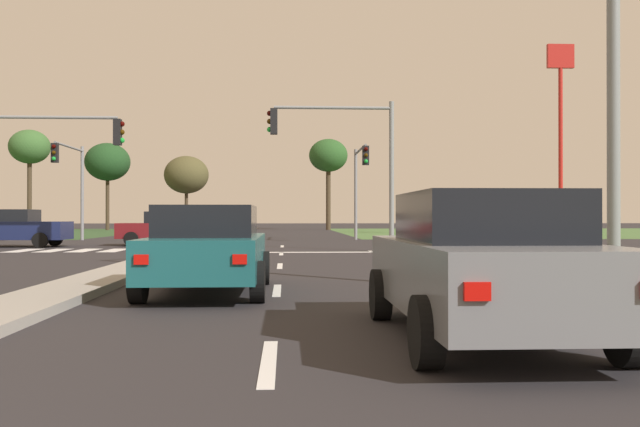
{
  "coord_description": "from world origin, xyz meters",
  "views": [
    {
      "loc": [
        3.65,
        -2.17,
        1.31
      ],
      "look_at": [
        5.55,
        36.01,
        1.48
      ],
      "focal_mm": 38.78,
      "sensor_mm": 36.0,
      "label": 1
    }
  ],
  "objects_px": {
    "pedestrian_at_median": "(228,219)",
    "treeline_fourth": "(328,157)",
    "car_grey_fifth": "(482,264)",
    "traffic_signal_near_right": "(346,148)",
    "car_teal_third": "(208,248)",
    "traffic_signal_near_left": "(33,153)",
    "car_maroon_fourth": "(166,228)",
    "traffic_signal_far_right": "(359,174)",
    "fastfood_pole_sign": "(560,98)",
    "car_navy_near": "(13,228)",
    "traffic_signal_far_left": "(72,173)",
    "treeline_third": "(186,175)",
    "treeline_near": "(30,148)",
    "treeline_second": "(108,162)",
    "car_silver_second": "(208,223)"
  },
  "relations": [
    {
      "from": "car_navy_near",
      "to": "car_silver_second",
      "type": "distance_m",
      "value": 23.74
    },
    {
      "from": "car_teal_third",
      "to": "treeline_second",
      "type": "xyz_separation_m",
      "value": [
        -15.84,
        55.52,
        5.77
      ]
    },
    {
      "from": "car_navy_near",
      "to": "traffic_signal_far_left",
      "type": "height_order",
      "value": "traffic_signal_far_left"
    },
    {
      "from": "car_maroon_fourth",
      "to": "fastfood_pole_sign",
      "type": "relative_size",
      "value": 0.32
    },
    {
      "from": "treeline_second",
      "to": "treeline_fourth",
      "type": "xyz_separation_m",
      "value": [
        21.33,
        0.0,
        0.64
      ]
    },
    {
      "from": "car_navy_near",
      "to": "traffic_signal_near_left",
      "type": "height_order",
      "value": "traffic_signal_near_left"
    },
    {
      "from": "traffic_signal_near_right",
      "to": "traffic_signal_near_left",
      "type": "bearing_deg",
      "value": 180.0
    },
    {
      "from": "traffic_signal_far_right",
      "to": "traffic_signal_near_right",
      "type": "distance_m",
      "value": 11.35
    },
    {
      "from": "car_grey_fifth",
      "to": "traffic_signal_far_left",
      "type": "distance_m",
      "value": 32.65
    },
    {
      "from": "car_navy_near",
      "to": "treeline_fourth",
      "type": "height_order",
      "value": "treeline_fourth"
    },
    {
      "from": "car_silver_second",
      "to": "car_teal_third",
      "type": "relative_size",
      "value": 0.95
    },
    {
      "from": "car_grey_fifth",
      "to": "traffic_signal_far_right",
      "type": "height_order",
      "value": "traffic_signal_far_right"
    },
    {
      "from": "car_grey_fifth",
      "to": "treeline_near",
      "type": "relative_size",
      "value": 0.49
    },
    {
      "from": "car_navy_near",
      "to": "treeline_third",
      "type": "height_order",
      "value": "treeline_third"
    },
    {
      "from": "car_silver_second",
      "to": "car_maroon_fourth",
      "type": "xyz_separation_m",
      "value": [
        0.53,
        -21.75,
        -0.0
      ]
    },
    {
      "from": "car_teal_third",
      "to": "car_maroon_fourth",
      "type": "height_order",
      "value": "car_maroon_fourth"
    },
    {
      "from": "car_grey_fifth",
      "to": "traffic_signal_near_right",
      "type": "distance_m",
      "value": 18.57
    },
    {
      "from": "car_navy_near",
      "to": "pedestrian_at_median",
      "type": "xyz_separation_m",
      "value": [
        8.06,
        13.95,
        0.32
      ]
    },
    {
      "from": "treeline_third",
      "to": "traffic_signal_far_right",
      "type": "bearing_deg",
      "value": -65.07
    },
    {
      "from": "pedestrian_at_median",
      "to": "treeline_third",
      "type": "bearing_deg",
      "value": 84.94
    },
    {
      "from": "traffic_signal_near_left",
      "to": "car_grey_fifth",
      "type": "bearing_deg",
      "value": -58.42
    },
    {
      "from": "traffic_signal_near_left",
      "to": "treeline_near",
      "type": "xyz_separation_m",
      "value": [
        -14.14,
        38.45,
        3.93
      ]
    },
    {
      "from": "traffic_signal_far_right",
      "to": "fastfood_pole_sign",
      "type": "distance_m",
      "value": 17.87
    },
    {
      "from": "car_grey_fifth",
      "to": "treeline_fourth",
      "type": "xyz_separation_m",
      "value": [
        2.08,
        60.14,
        6.38
      ]
    },
    {
      "from": "traffic_signal_far_left",
      "to": "car_maroon_fourth",
      "type": "bearing_deg",
      "value": -42.48
    },
    {
      "from": "car_teal_third",
      "to": "traffic_signal_near_left",
      "type": "relative_size",
      "value": 0.82
    },
    {
      "from": "traffic_signal_far_right",
      "to": "treeline_near",
      "type": "bearing_deg",
      "value": 135.02
    },
    {
      "from": "car_teal_third",
      "to": "car_grey_fifth",
      "type": "relative_size",
      "value": 0.99
    },
    {
      "from": "traffic_signal_near_right",
      "to": "pedestrian_at_median",
      "type": "height_order",
      "value": "traffic_signal_near_right"
    },
    {
      "from": "traffic_signal_far_right",
      "to": "treeline_second",
      "type": "distance_m",
      "value": 37.3
    },
    {
      "from": "traffic_signal_near_left",
      "to": "treeline_near",
      "type": "height_order",
      "value": "treeline_near"
    },
    {
      "from": "traffic_signal_near_right",
      "to": "traffic_signal_far_right",
      "type": "bearing_deg",
      "value": 81.34
    },
    {
      "from": "treeline_near",
      "to": "traffic_signal_near_right",
      "type": "bearing_deg",
      "value": -56.4
    },
    {
      "from": "car_maroon_fourth",
      "to": "treeline_third",
      "type": "height_order",
      "value": "treeline_third"
    },
    {
      "from": "traffic_signal_near_left",
      "to": "pedestrian_at_median",
      "type": "bearing_deg",
      "value": 73.69
    },
    {
      "from": "traffic_signal_far_right",
      "to": "fastfood_pole_sign",
      "type": "bearing_deg",
      "value": 30.98
    },
    {
      "from": "traffic_signal_far_right",
      "to": "car_navy_near",
      "type": "bearing_deg",
      "value": -157.64
    },
    {
      "from": "car_silver_second",
      "to": "traffic_signal_near_right",
      "type": "relative_size",
      "value": 0.75
    },
    {
      "from": "traffic_signal_far_left",
      "to": "traffic_signal_far_right",
      "type": "relative_size",
      "value": 1.0
    },
    {
      "from": "pedestrian_at_median",
      "to": "traffic_signal_near_left",
      "type": "bearing_deg",
      "value": -126.34
    },
    {
      "from": "treeline_near",
      "to": "car_teal_third",
      "type": "bearing_deg",
      "value": -67.13
    },
    {
      "from": "fastfood_pole_sign",
      "to": "traffic_signal_near_right",
      "type": "bearing_deg",
      "value": -129.14
    },
    {
      "from": "pedestrian_at_median",
      "to": "treeline_fourth",
      "type": "xyz_separation_m",
      "value": [
        7.86,
        23.12,
        6.04
      ]
    },
    {
      "from": "car_grey_fifth",
      "to": "treeline_fourth",
      "type": "relative_size",
      "value": 0.51
    },
    {
      "from": "traffic_signal_far_left",
      "to": "traffic_signal_near_right",
      "type": "xyz_separation_m",
      "value": [
        13.49,
        -11.36,
        0.26
      ]
    },
    {
      "from": "traffic_signal_near_left",
      "to": "traffic_signal_far_left",
      "type": "height_order",
      "value": "traffic_signal_far_left"
    },
    {
      "from": "traffic_signal_near_left",
      "to": "treeline_second",
      "type": "xyz_separation_m",
      "value": [
        -7.99,
        41.83,
        2.91
      ]
    },
    {
      "from": "car_grey_fifth",
      "to": "traffic_signal_far_left",
      "type": "height_order",
      "value": "traffic_signal_far_left"
    },
    {
      "from": "traffic_signal_near_right",
      "to": "treeline_third",
      "type": "relative_size",
      "value": 0.8
    },
    {
      "from": "car_maroon_fourth",
      "to": "treeline_third",
      "type": "distance_m",
      "value": 34.26
    }
  ]
}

